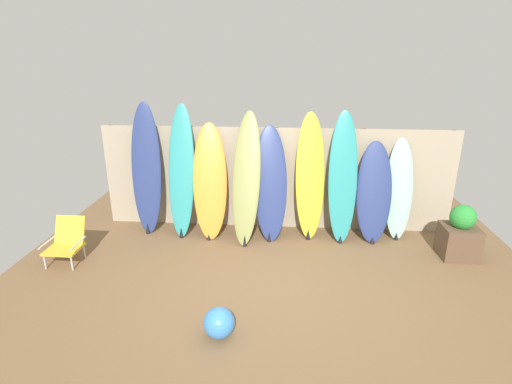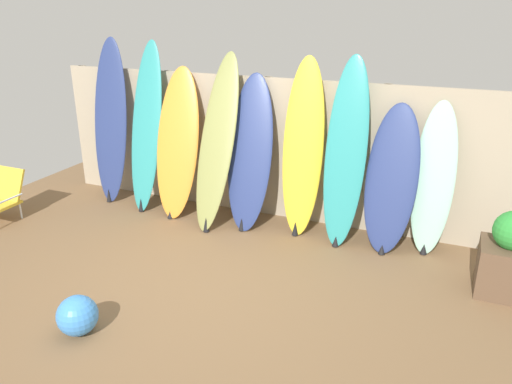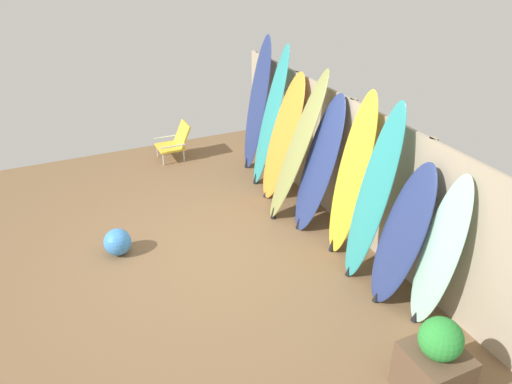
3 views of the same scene
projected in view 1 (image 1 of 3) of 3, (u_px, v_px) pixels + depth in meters
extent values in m
plane|color=brown|center=(270.00, 287.00, 5.40)|extent=(7.68, 7.68, 0.00)
cube|color=tan|center=(276.00, 179.00, 6.98)|extent=(6.08, 0.04, 1.80)
cylinder|color=gray|center=(117.00, 174.00, 7.24)|extent=(0.10, 0.10, 1.80)
cylinder|color=gray|center=(195.00, 176.00, 7.13)|extent=(0.10, 0.10, 1.80)
cylinder|color=gray|center=(276.00, 178.00, 7.02)|extent=(0.10, 0.10, 1.80)
cylinder|color=gray|center=(359.00, 180.00, 6.91)|extent=(0.10, 0.10, 1.80)
cylinder|color=gray|center=(444.00, 182.00, 6.80)|extent=(0.10, 0.10, 1.80)
ellipsoid|color=navy|center=(146.00, 169.00, 6.80)|extent=(0.55, 0.53, 2.23)
cone|color=black|center=(148.00, 228.00, 6.95)|extent=(0.08, 0.08, 0.18)
ellipsoid|color=teal|center=(182.00, 171.00, 6.70)|extent=(0.44, 0.62, 2.21)
cone|color=black|center=(181.00, 232.00, 6.79)|extent=(0.08, 0.08, 0.17)
ellipsoid|color=orange|center=(210.00, 181.00, 6.69)|extent=(0.65, 0.73, 1.90)
cone|color=black|center=(209.00, 236.00, 6.72)|extent=(0.08, 0.08, 0.10)
ellipsoid|color=olive|center=(247.00, 178.00, 6.51)|extent=(0.51, 0.88, 2.11)
cone|color=black|center=(245.00, 240.00, 6.49)|extent=(0.08, 0.08, 0.18)
ellipsoid|color=navy|center=(271.00, 183.00, 6.63)|extent=(0.62, 0.70, 1.87)
cone|color=black|center=(269.00, 237.00, 6.66)|extent=(0.08, 0.08, 0.16)
ellipsoid|color=yellow|center=(310.00, 177.00, 6.60)|extent=(0.53, 0.54, 2.10)
cone|color=black|center=(308.00, 234.00, 6.73)|extent=(0.08, 0.08, 0.17)
ellipsoid|color=teal|center=(343.00, 178.00, 6.49)|extent=(0.48, 0.55, 2.13)
cone|color=black|center=(340.00, 239.00, 6.61)|extent=(0.08, 0.08, 0.12)
ellipsoid|color=navy|center=(374.00, 192.00, 6.55)|extent=(0.58, 0.56, 1.64)
cone|color=black|center=(372.00, 240.00, 6.58)|extent=(0.08, 0.08, 0.11)
ellipsoid|color=#9ED6BC|center=(399.00, 189.00, 6.62)|extent=(0.46, 0.41, 1.69)
cone|color=black|center=(396.00, 236.00, 6.72)|extent=(0.08, 0.08, 0.12)
cylinder|color=silver|center=(45.00, 262.00, 5.81)|extent=(0.02, 0.02, 0.22)
cylinder|color=silver|center=(72.00, 263.00, 5.78)|extent=(0.02, 0.02, 0.22)
cylinder|color=silver|center=(59.00, 250.00, 6.16)|extent=(0.02, 0.02, 0.22)
cylinder|color=silver|center=(84.00, 251.00, 6.13)|extent=(0.02, 0.02, 0.22)
cube|color=gold|center=(64.00, 249.00, 5.93)|extent=(0.48, 0.44, 0.03)
cube|color=gold|center=(70.00, 230.00, 6.09)|extent=(0.46, 0.21, 0.42)
cylinder|color=silver|center=(47.00, 242.00, 5.91)|extent=(0.02, 0.44, 0.02)
cylinder|color=silver|center=(78.00, 243.00, 5.87)|extent=(0.02, 0.44, 0.02)
cube|color=brown|center=(458.00, 242.00, 6.12)|extent=(0.52, 0.50, 0.50)
sphere|color=green|center=(463.00, 217.00, 5.99)|extent=(0.38, 0.38, 0.38)
sphere|color=#3F8CE5|center=(219.00, 323.00, 4.41)|extent=(0.35, 0.35, 0.35)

